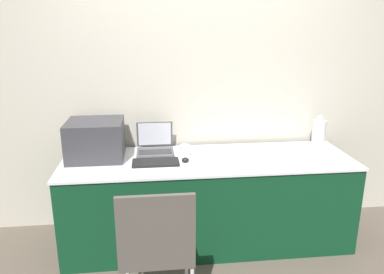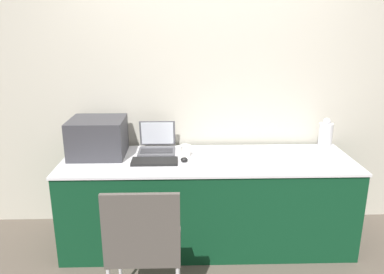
{
  "view_description": "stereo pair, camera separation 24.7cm",
  "coord_description": "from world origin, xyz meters",
  "px_view_note": "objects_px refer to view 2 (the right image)",
  "views": [
    {
      "loc": [
        -0.46,
        -2.52,
        1.83
      ],
      "look_at": [
        -0.13,
        0.4,
        0.94
      ],
      "focal_mm": 35.0,
      "sensor_mm": 36.0,
      "label": 1
    },
    {
      "loc": [
        -0.21,
        -2.54,
        1.83
      ],
      "look_at": [
        -0.13,
        0.4,
        0.94
      ],
      "focal_mm": 35.0,
      "sensor_mm": 36.0,
      "label": 2
    }
  ],
  "objects_px": {
    "laptop_left": "(157,145)",
    "coffee_cup": "(186,151)",
    "chair": "(144,242)",
    "printer": "(98,136)",
    "mouse": "(184,160)",
    "metal_pitcher": "(326,135)",
    "external_keyboard": "(155,161)"
  },
  "relations": [
    {
      "from": "printer",
      "to": "coffee_cup",
      "type": "bearing_deg",
      "value": -3.62
    },
    {
      "from": "printer",
      "to": "mouse",
      "type": "xyz_separation_m",
      "value": [
        0.72,
        -0.19,
        -0.15
      ]
    },
    {
      "from": "printer",
      "to": "laptop_left",
      "type": "relative_size",
      "value": 1.42
    },
    {
      "from": "printer",
      "to": "laptop_left",
      "type": "bearing_deg",
      "value": 12.09
    },
    {
      "from": "external_keyboard",
      "to": "coffee_cup",
      "type": "distance_m",
      "value": 0.29
    },
    {
      "from": "printer",
      "to": "coffee_cup",
      "type": "height_order",
      "value": "printer"
    },
    {
      "from": "laptop_left",
      "to": "coffee_cup",
      "type": "relative_size",
      "value": 3.26
    },
    {
      "from": "chair",
      "to": "printer",
      "type": "bearing_deg",
      "value": 114.86
    },
    {
      "from": "printer",
      "to": "coffee_cup",
      "type": "relative_size",
      "value": 4.63
    },
    {
      "from": "coffee_cup",
      "to": "metal_pitcher",
      "type": "bearing_deg",
      "value": 8.55
    },
    {
      "from": "printer",
      "to": "mouse",
      "type": "distance_m",
      "value": 0.76
    },
    {
      "from": "printer",
      "to": "laptop_left",
      "type": "xyz_separation_m",
      "value": [
        0.49,
        0.1,
        -0.12
      ]
    },
    {
      "from": "printer",
      "to": "mouse",
      "type": "height_order",
      "value": "printer"
    },
    {
      "from": "laptop_left",
      "to": "metal_pitcher",
      "type": "height_order",
      "value": "metal_pitcher"
    },
    {
      "from": "printer",
      "to": "external_keyboard",
      "type": "height_order",
      "value": "printer"
    },
    {
      "from": "coffee_cup",
      "to": "chair",
      "type": "xyz_separation_m",
      "value": [
        -0.27,
        -0.97,
        -0.26
      ]
    },
    {
      "from": "laptop_left",
      "to": "metal_pitcher",
      "type": "distance_m",
      "value": 1.5
    },
    {
      "from": "mouse",
      "to": "metal_pitcher",
      "type": "height_order",
      "value": "metal_pitcher"
    },
    {
      "from": "printer",
      "to": "external_keyboard",
      "type": "bearing_deg",
      "value": -21.8
    },
    {
      "from": "coffee_cup",
      "to": "printer",
      "type": "bearing_deg",
      "value": 176.38
    },
    {
      "from": "external_keyboard",
      "to": "printer",
      "type": "bearing_deg",
      "value": 158.2
    },
    {
      "from": "external_keyboard",
      "to": "chair",
      "type": "bearing_deg",
      "value": -91.17
    },
    {
      "from": "chair",
      "to": "laptop_left",
      "type": "bearing_deg",
      "value": 89.06
    },
    {
      "from": "laptop_left",
      "to": "mouse",
      "type": "xyz_separation_m",
      "value": [
        0.24,
        -0.29,
        -0.04
      ]
    },
    {
      "from": "laptop_left",
      "to": "mouse",
      "type": "bearing_deg",
      "value": -50.97
    },
    {
      "from": "external_keyboard",
      "to": "metal_pitcher",
      "type": "height_order",
      "value": "metal_pitcher"
    },
    {
      "from": "coffee_cup",
      "to": "laptop_left",
      "type": "bearing_deg",
      "value": 148.8
    },
    {
      "from": "coffee_cup",
      "to": "mouse",
      "type": "xyz_separation_m",
      "value": [
        -0.01,
        -0.14,
        -0.03
      ]
    },
    {
      "from": "laptop_left",
      "to": "external_keyboard",
      "type": "height_order",
      "value": "laptop_left"
    },
    {
      "from": "laptop_left",
      "to": "chair",
      "type": "bearing_deg",
      "value": -90.94
    },
    {
      "from": "mouse",
      "to": "metal_pitcher",
      "type": "bearing_deg",
      "value": 14.6
    },
    {
      "from": "mouse",
      "to": "metal_pitcher",
      "type": "distance_m",
      "value": 1.31
    }
  ]
}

